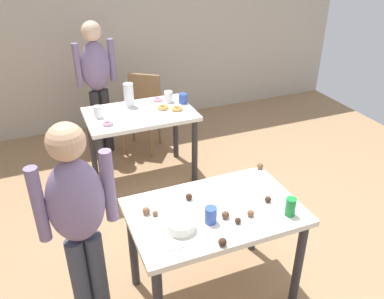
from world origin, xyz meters
name	(u,v)px	position (x,y,z in m)	size (l,w,h in m)	color
ground_plane	(228,286)	(0.00, 0.00, 0.00)	(6.40, 6.40, 0.00)	#9E7A56
wall_back	(116,24)	(0.00, 3.20, 1.30)	(6.40, 0.10, 2.60)	#BCB2A3
dining_table_near	(214,223)	(-0.14, 0.00, 0.64)	(1.10, 0.71, 0.75)	silver
dining_table_far	(141,123)	(-0.16, 1.69, 0.63)	(1.06, 0.68, 0.75)	white
chair_far_table	(143,108)	(0.05, 2.37, 0.50)	(0.56, 0.56, 0.87)	olive
person_girl_near	(79,220)	(-0.97, 0.03, 0.89)	(0.45, 0.23, 1.50)	#383D4C
person_adult_far	(97,78)	(-0.43, 2.42, 0.91)	(0.46, 0.25, 1.52)	#28282D
mixing_bowl	(181,225)	(-0.41, -0.10, 0.78)	(0.17, 0.17, 0.06)	white
soda_can	(290,207)	(0.28, -0.23, 0.81)	(0.07, 0.07, 0.12)	#198438
fork_near	(171,250)	(-0.52, -0.24, 0.75)	(0.17, 0.02, 0.01)	silver
cup_near_0	(211,215)	(-0.21, -0.10, 0.80)	(0.07, 0.07, 0.11)	#3351B2
cake_ball_0	(226,215)	(-0.11, -0.10, 0.77)	(0.05, 0.05, 0.05)	brown
cake_ball_1	(146,211)	(-0.56, 0.12, 0.77)	(0.05, 0.05, 0.05)	brown
cake_ball_2	(251,213)	(0.04, -0.15, 0.77)	(0.04, 0.04, 0.04)	brown
cake_ball_3	(189,197)	(-0.25, 0.16, 0.77)	(0.05, 0.05, 0.05)	#3D2319
cake_ball_4	(222,242)	(-0.24, -0.32, 0.77)	(0.05, 0.05, 0.05)	#3D2319
cake_ball_5	(260,166)	(0.39, 0.32, 0.77)	(0.05, 0.05, 0.05)	brown
cake_ball_6	(155,213)	(-0.51, 0.08, 0.77)	(0.04, 0.04, 0.04)	brown
cake_ball_7	(268,199)	(0.22, -0.06, 0.77)	(0.04, 0.04, 0.04)	#3D2319
cake_ball_8	(238,221)	(-0.06, -0.18, 0.77)	(0.04, 0.04, 0.04)	#3D2319
pitcher_far	(129,95)	(-0.21, 1.88, 0.87)	(0.10, 0.10, 0.24)	white
cup_far_0	(183,98)	(0.32, 1.75, 0.80)	(0.09, 0.09, 0.10)	#3351B2
cup_far_1	(168,97)	(0.19, 1.84, 0.81)	(0.09, 0.09, 0.12)	white
cup_far_2	(98,112)	(-0.56, 1.72, 0.81)	(0.08, 0.08, 0.12)	white
donut_far_0	(163,107)	(0.08, 1.68, 0.77)	(0.11, 0.11, 0.03)	gold
donut_far_1	(177,109)	(0.20, 1.60, 0.77)	(0.11, 0.11, 0.03)	gold
donut_far_2	(158,99)	(0.10, 1.91, 0.77)	(0.10, 0.10, 0.03)	pink
donut_far_3	(107,123)	(-0.51, 1.52, 0.77)	(0.10, 0.10, 0.03)	pink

